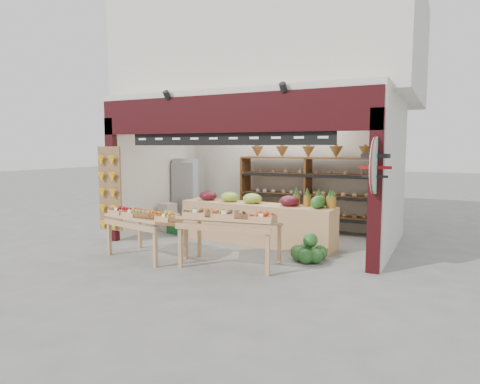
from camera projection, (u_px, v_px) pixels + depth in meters
The scene contains 11 objects.
ground at pixel (248, 243), 9.10m from camera, with size 60.00×60.00×0.00m, color slate.
shop_structure at pixel (277, 67), 10.13m from camera, with size 6.36×5.12×5.40m.
banana_board at pixel (109, 190), 9.14m from camera, with size 0.60×0.15×1.80m.
gift_sign at pixel (375, 165), 6.69m from camera, with size 0.04×0.93×0.92m.
back_shelving at pixel (308, 180), 10.30m from camera, with size 3.39×0.56×2.06m.
refrigerator at pixel (190, 191), 11.32m from camera, with size 0.68×0.68×1.75m, color silver.
cardboard_stack at pixel (173, 221), 10.39m from camera, with size 1.08×0.77×0.67m.
mid_counter at pixel (256, 221), 9.07m from camera, with size 3.43×0.87×1.07m.
display_table_left at pixel (144, 218), 7.97m from camera, with size 1.61×1.13×0.95m.
display_table_right at pixel (228, 218), 7.37m from camera, with size 1.76×1.14×1.05m.
watermelon_pile at pixel (308, 252), 7.66m from camera, with size 0.65×0.65×0.50m.
Camera 1 is at (3.80, -8.09, 2.04)m, focal length 32.00 mm.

